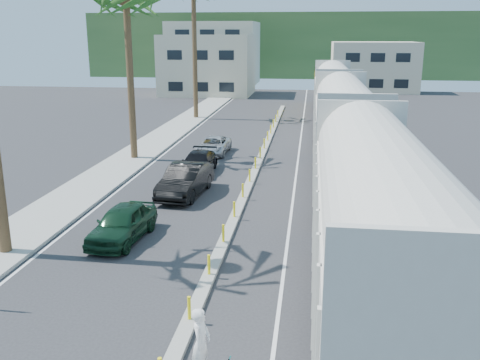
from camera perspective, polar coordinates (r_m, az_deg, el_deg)
sidewalk at (r=39.09m, az=-10.07°, el=3.28°), size 3.00×90.00×0.15m
rails at (r=40.27m, az=9.96°, el=3.57°), size 1.56×100.00×0.06m
median at (r=32.54m, az=1.64°, el=1.12°), size 0.45×60.00×0.85m
lane_markings at (r=37.69m, az=-0.81°, el=2.96°), size 9.42×90.00×0.01m
freight_train at (r=33.61m, az=10.56°, el=6.23°), size 3.00×60.94×5.85m
buildings at (r=83.72m, az=1.01°, el=12.75°), size 38.00×27.00×10.00m
hillside at (r=111.49m, az=6.14°, el=14.14°), size 80.00×20.00×12.00m
car_lead at (r=22.02m, az=-12.44°, el=-4.53°), size 2.41×4.49×1.43m
car_second at (r=27.56m, az=-5.84°, el=-0.02°), size 2.62×5.22×1.62m
car_third at (r=31.96m, az=-4.49°, el=1.83°), size 1.85×4.41×1.27m
car_rear at (r=37.21m, az=-2.84°, el=3.70°), size 2.17×4.32×1.17m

